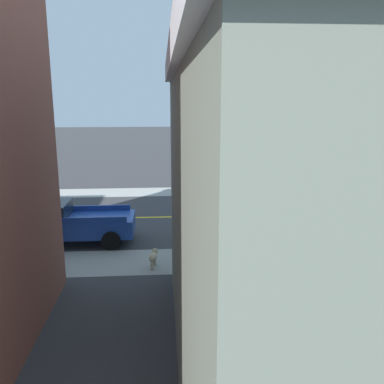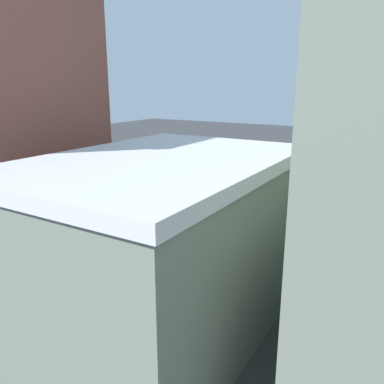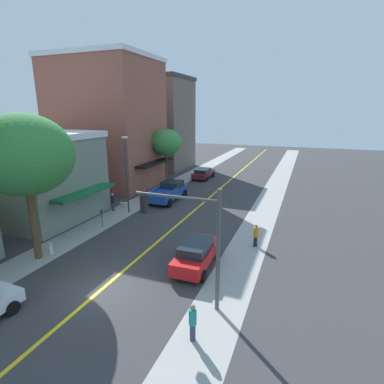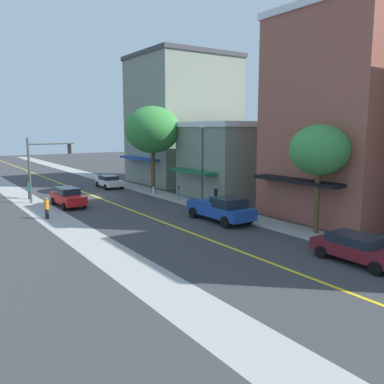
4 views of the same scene
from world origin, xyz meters
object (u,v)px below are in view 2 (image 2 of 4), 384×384
small_dog (165,241)px  street_tree_right_corner (51,151)px  red_sedan_right_curb (333,211)px  pedestrian_black_shirt (178,239)px  parking_meter (243,242)px  pedestrian_orange_shirt (292,194)px  street_lamp (189,180)px  maroon_sedan_left_curb (46,192)px  blue_pickup_truck (145,210)px  street_tree_left_near (357,160)px  fire_hydrant (331,272)px

small_dog → street_tree_right_corner: bearing=101.8°
red_sedan_right_curb → pedestrian_black_shirt: (-10.71, 6.84, 0.07)m
parking_meter → pedestrian_black_shirt: (-1.53, 3.63, -0.03)m
pedestrian_orange_shirt → street_lamp: bearing=3.5°
street_tree_right_corner → street_lamp: size_ratio=1.00×
pedestrian_black_shirt → maroon_sedan_left_curb: bearing=93.3°
pedestrian_black_shirt → blue_pickup_truck: bearing=71.8°
red_sedan_right_curb → pedestrian_orange_shirt: (2.82, 3.99, -0.00)m
street_tree_left_near → parking_meter: bearing=85.0°
street_tree_right_corner → red_sedan_right_curb: street_tree_right_corner is taller
street_tree_right_corner → parking_meter: 15.28m
parking_meter → maroon_sedan_left_curb: parking_meter is taller
pedestrian_black_shirt → small_dog: bearing=90.4°
red_sedan_right_curb → blue_pickup_truck: 14.03m
street_tree_right_corner → red_sedan_right_curb: 21.14m
street_tree_right_corner → blue_pickup_truck: street_tree_right_corner is taller
pedestrian_black_shirt → street_tree_left_near: bearing=-69.0°
red_sedan_right_curb → maroon_sedan_left_curb: 24.08m
parking_meter → street_lamp: street_lamp is taller
parking_meter → small_dog: 4.96m
maroon_sedan_left_curb → small_dog: (-2.98, -14.92, -0.33)m
maroon_sedan_left_curb → blue_pickup_truck: 11.01m
fire_hydrant → pedestrian_black_shirt: 8.85m
blue_pickup_truck → street_tree_left_near: bearing=171.0°
street_tree_right_corner → pedestrian_orange_shirt: 19.69m
fire_hydrant → red_sedan_right_curb: 9.54m
street_lamp → parking_meter: bearing=-90.3°
street_tree_left_near → small_dog: street_tree_left_near is taller
pedestrian_black_shirt → small_dog: 1.28m
small_dog → street_lamp: bearing=-26.3°
parking_meter → red_sedan_right_curb: bearing=-19.3°
fire_hydrant → small_dog: bearing=96.2°
blue_pickup_truck → pedestrian_orange_shirt: (10.24, -7.91, -0.08)m
street_tree_left_near → street_tree_right_corner: street_tree_left_near is taller
street_lamp → pedestrian_orange_shirt: street_lamp is taller
blue_pickup_truck → street_lamp: bearing=160.3°
street_tree_right_corner → pedestrian_black_shirt: street_tree_right_corner is taller
blue_pickup_truck → pedestrian_black_shirt: blue_pickup_truck is taller
street_lamp → pedestrian_orange_shirt: bearing=-14.2°
parking_meter → maroon_sedan_left_curb: (1.75, 19.70, -0.20)m
street_lamp → pedestrian_black_shirt: size_ratio=4.05×
fire_hydrant → red_sedan_right_curb: red_sedan_right_curb is taller
pedestrian_black_shirt → street_lamp: bearing=21.3°
street_lamp → pedestrian_black_shirt: 3.65m
maroon_sedan_left_curb → pedestrian_orange_shirt: 21.52m
street_tree_left_near → small_dog: bearing=93.9°
maroon_sedan_left_curb → pedestrian_orange_shirt: pedestrian_orange_shirt is taller
street_tree_right_corner → fire_hydrant: (1.15, -19.69, -4.88)m
parking_meter → pedestrian_orange_shirt: (12.00, 0.78, -0.10)m
fire_hydrant → street_tree_left_near: bearing=-117.4°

